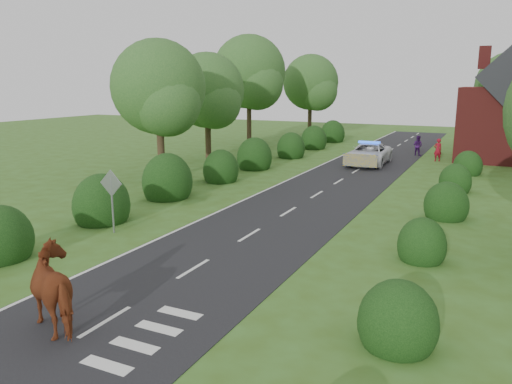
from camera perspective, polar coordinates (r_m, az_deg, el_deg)
The scene contains 14 objects.
ground at distance 16.17m, azimuth -7.16°, elevation -8.76°, with size 120.00×120.00×0.00m, color #3C5E1B.
road at distance 29.41m, azimuth 8.86°, elevation 0.85°, with size 6.00×70.00×0.02m, color black.
road_markings at distance 27.99m, azimuth 4.48°, elevation 0.41°, with size 4.96×70.00×0.01m.
hedgerow_left at distance 28.91m, azimuth -5.51°, elevation 2.23°, with size 2.75×50.41×3.00m.
hedgerow_right at distance 24.45m, azimuth 21.15°, elevation -0.89°, with size 2.10×45.78×2.10m.
tree_left_a at distance 30.41m, azimuth -10.86°, elevation 11.27°, with size 5.74×5.60×8.38m.
tree_left_b at distance 37.91m, azimuth -5.38°, elevation 11.15°, with size 5.74×5.60×8.07m.
tree_left_c at distance 47.35m, azimuth -0.57°, elevation 13.23°, with size 6.97×6.80×10.22m.
tree_left_d at distance 55.64m, azimuth 6.46°, elevation 12.10°, with size 6.15×6.00×8.89m.
road_sign at distance 20.19m, azimuth -16.18°, elevation 0.01°, with size 1.06×0.08×2.53m.
cow at distance 13.07m, azimuth -21.39°, elevation -10.81°, with size 1.26×2.38×1.69m, color maroon.
police_van at distance 37.08m, azimuth 12.75°, elevation 4.26°, with size 2.70×5.68×1.70m.
pedestrian_red at distance 40.17m, azimuth 20.06°, elevation 4.54°, with size 0.63×0.41×1.72m, color maroon.
pedestrian_purple at distance 42.86m, azimuth 17.99°, elevation 5.06°, with size 0.79×0.61×1.62m, color #36124E.
Camera 1 is at (8.30, -12.61, 5.80)m, focal length 35.00 mm.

